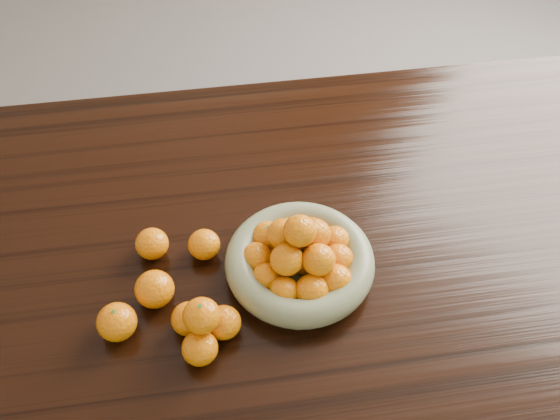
{
  "coord_description": "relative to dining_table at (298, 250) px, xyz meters",
  "views": [
    {
      "loc": [
        -0.16,
        -0.84,
        1.8
      ],
      "look_at": [
        -0.04,
        -0.02,
        0.83
      ],
      "focal_mm": 40.0,
      "sensor_mm": 36.0,
      "label": 1
    }
  ],
  "objects": [
    {
      "name": "dining_table",
      "position": [
        0.0,
        0.0,
        0.0
      ],
      "size": [
        2.0,
        1.0,
        0.75
      ],
      "color": "black",
      "rests_on": "ground"
    },
    {
      "name": "ground",
      "position": [
        0.0,
        0.0,
        -0.66
      ],
      "size": [
        5.0,
        5.0,
        0.0
      ],
      "primitive_type": "plane",
      "color": "#4F4C4A",
      "rests_on": "ground"
    },
    {
      "name": "orange_pyramid",
      "position": [
        -0.22,
        -0.25,
        0.13
      ],
      "size": [
        0.13,
        0.13,
        0.11
      ],
      "rotation": [
        0.0,
        0.0,
        -0.27
      ],
      "color": "orange",
      "rests_on": "dining_table"
    },
    {
      "name": "loose_orange_3",
      "position": [
        -0.31,
        -0.03,
        0.12
      ],
      "size": [
        0.07,
        0.07,
        0.06
      ],
      "primitive_type": "ellipsoid",
      "color": "orange",
      "rests_on": "dining_table"
    },
    {
      "name": "fruit_bowl",
      "position": [
        -0.02,
        -0.12,
        0.13
      ],
      "size": [
        0.3,
        0.3,
        0.16
      ],
      "rotation": [
        0.0,
        0.0,
        0.24
      ],
      "color": "#757B5A",
      "rests_on": "dining_table"
    },
    {
      "name": "loose_orange_0",
      "position": [
        -0.38,
        -0.21,
        0.12
      ],
      "size": [
        0.08,
        0.08,
        0.07
      ],
      "primitive_type": "ellipsoid",
      "color": "orange",
      "rests_on": "dining_table"
    },
    {
      "name": "loose_orange_2",
      "position": [
        -0.21,
        -0.05,
        0.12
      ],
      "size": [
        0.07,
        0.07,
        0.06
      ],
      "primitive_type": "ellipsoid",
      "color": "orange",
      "rests_on": "dining_table"
    },
    {
      "name": "loose_orange_1",
      "position": [
        -0.31,
        -0.15,
        0.13
      ],
      "size": [
        0.08,
        0.08,
        0.07
      ],
      "primitive_type": "ellipsoid",
      "color": "orange",
      "rests_on": "dining_table"
    }
  ]
}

